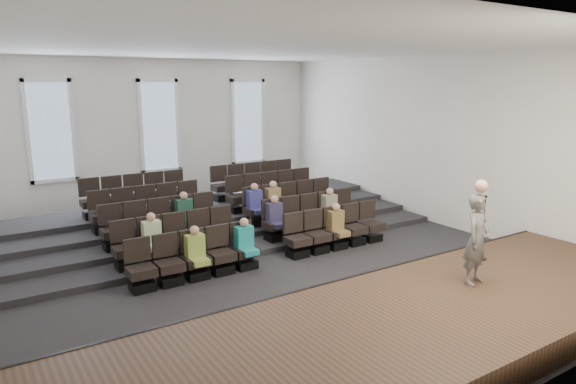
{
  "coord_description": "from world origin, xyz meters",
  "views": [
    {
      "loc": [
        -5.98,
        -10.53,
        4.2
      ],
      "look_at": [
        1.16,
        0.5,
        1.38
      ],
      "focal_mm": 32.0,
      "sensor_mm": 36.0,
      "label": 1
    }
  ],
  "objects": [
    {
      "name": "stage",
      "position": [
        0.0,
        -5.1,
        0.25
      ],
      "size": [
        11.8,
        3.6,
        0.5
      ],
      "primitive_type": "cube",
      "color": "#3F2F1B",
      "rests_on": "ground"
    },
    {
      "name": "risers",
      "position": [
        0.0,
        3.17,
        0.2
      ],
      "size": [
        11.8,
        4.8,
        0.6
      ],
      "color": "#232326",
      "rests_on": "ground"
    },
    {
      "name": "wall_front",
      "position": [
        0.0,
        -7.02,
        2.5
      ],
      "size": [
        12.0,
        0.04,
        5.0
      ],
      "primitive_type": "cube",
      "color": "white",
      "rests_on": "ground"
    },
    {
      "name": "audience",
      "position": [
        0.08,
        0.45,
        0.83
      ],
      "size": [
        5.45,
        2.64,
        1.1
      ],
      "color": "#8CA441",
      "rests_on": "seating_rows"
    },
    {
      "name": "ceiling",
      "position": [
        0.0,
        0.0,
        5.01
      ],
      "size": [
        12.0,
        14.0,
        0.02
      ],
      "primitive_type": "cube",
      "color": "white",
      "rests_on": "ground"
    },
    {
      "name": "mic_stand",
      "position": [
        3.13,
        -4.03,
        0.92
      ],
      "size": [
        0.23,
        0.23,
        1.4
      ],
      "color": "black",
      "rests_on": "stage"
    },
    {
      "name": "ground",
      "position": [
        0.0,
        0.0,
        0.0
      ],
      "size": [
        14.0,
        14.0,
        0.0
      ],
      "primitive_type": "plane",
      "color": "#232326",
      "rests_on": "ground"
    },
    {
      "name": "wall_back",
      "position": [
        0.0,
        7.02,
        2.5
      ],
      "size": [
        12.0,
        0.04,
        5.0
      ],
      "primitive_type": "cube",
      "color": "white",
      "rests_on": "ground"
    },
    {
      "name": "stage_lip",
      "position": [
        0.0,
        -3.33,
        0.25
      ],
      "size": [
        11.8,
        0.06,
        0.52
      ],
      "primitive_type": "cube",
      "color": "black",
      "rests_on": "ground"
    },
    {
      "name": "seating_rows",
      "position": [
        -0.0,
        1.54,
        0.68
      ],
      "size": [
        6.8,
        4.7,
        1.67
      ],
      "color": "black",
      "rests_on": "ground"
    },
    {
      "name": "windows",
      "position": [
        0.0,
        6.95,
        2.7
      ],
      "size": [
        8.44,
        0.1,
        3.24
      ],
      "color": "white",
      "rests_on": "wall_back"
    },
    {
      "name": "wall_right",
      "position": [
        6.02,
        0.0,
        2.5
      ],
      "size": [
        0.04,
        14.0,
        5.0
      ],
      "primitive_type": "cube",
      "color": "white",
      "rests_on": "ground"
    },
    {
      "name": "speaker",
      "position": [
        1.9,
        -4.8,
        1.35
      ],
      "size": [
        0.7,
        0.54,
        1.7
      ],
      "primitive_type": "imported",
      "rotation": [
        0.0,
        0.0,
        0.23
      ],
      "color": "#5E5C59",
      "rests_on": "stage"
    }
  ]
}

